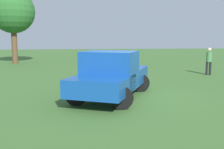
# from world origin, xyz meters

# --- Properties ---
(ground_plane) EXTENTS (80.00, 80.00, 0.00)m
(ground_plane) POSITION_xyz_m (0.00, 0.00, 0.00)
(ground_plane) COLOR #3D662D
(pickup_truck) EXTENTS (3.61, 5.02, 1.79)m
(pickup_truck) POSITION_xyz_m (-0.61, -0.04, 0.92)
(pickup_truck) COLOR black
(pickup_truck) RESTS_ON ground_plane
(person_bystander) EXTENTS (0.37, 0.37, 1.65)m
(person_bystander) POSITION_xyz_m (5.96, 5.65, 0.93)
(person_bystander) COLOR black
(person_bystander) RESTS_ON ground_plane
(tree_back_right) EXTENTS (3.65, 3.65, 6.23)m
(tree_back_right) POSITION_xyz_m (-7.45, 13.90, 4.37)
(tree_back_right) COLOR brown
(tree_back_right) RESTS_ON ground_plane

